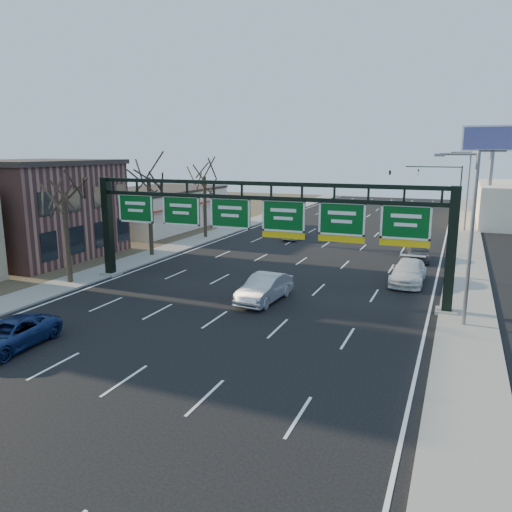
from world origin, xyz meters
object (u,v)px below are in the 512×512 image
at_px(car_silver_sedan, 265,288).
at_px(car_white_wagon, 408,272).
at_px(sign_gantry, 259,222).
at_px(car_blue_suv, 10,335).

bearing_deg(car_silver_sedan, car_white_wagon, 50.30).
xyz_separation_m(sign_gantry, car_blue_suv, (-7.14, -13.26, -3.94)).
xyz_separation_m(car_blue_suv, car_white_wagon, (15.96, 19.32, 0.10)).
bearing_deg(car_blue_suv, sign_gantry, 58.70).
height_order(car_blue_suv, car_silver_sedan, car_silver_sedan).
height_order(sign_gantry, car_silver_sedan, sign_gantry).
bearing_deg(sign_gantry, car_white_wagon, 34.49).
distance_m(car_blue_suv, car_white_wagon, 25.06).
height_order(car_blue_suv, car_white_wagon, car_white_wagon).
bearing_deg(sign_gantry, car_blue_suv, -118.31).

